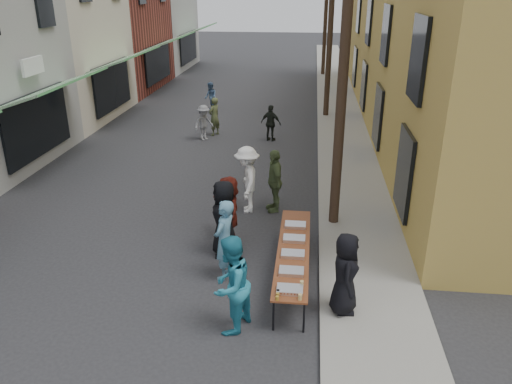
% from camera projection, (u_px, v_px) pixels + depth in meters
% --- Properties ---
extents(ground, '(120.00, 120.00, 0.00)m').
position_uv_depth(ground, '(149.00, 273.00, 11.50)').
color(ground, '#28282B').
rests_on(ground, ground).
extents(sidewalk, '(2.20, 60.00, 0.10)m').
position_uv_depth(sidewalk, '(340.00, 116.00, 24.70)').
color(sidewalk, gray).
rests_on(sidewalk, ground).
extents(storefront_row, '(8.00, 37.00, 9.00)m').
position_uv_depth(storefront_row, '(38.00, 27.00, 24.61)').
color(storefront_row, maroon).
rests_on(storefront_row, ground).
extents(building_ochre, '(10.00, 28.00, 10.00)m').
position_uv_depth(building_ochre, '(493.00, 12.00, 21.24)').
color(building_ochre, gold).
rests_on(building_ochre, ground).
extents(utility_pole_near, '(0.26, 0.26, 9.00)m').
position_uv_depth(utility_pole_near, '(344.00, 58.00, 12.06)').
color(utility_pole_near, '#2D2116').
rests_on(utility_pole_near, ground).
extents(utility_pole_mid, '(0.26, 0.26, 9.00)m').
position_uv_depth(utility_pole_mid, '(331.00, 22.00, 23.05)').
color(utility_pole_mid, '#2D2116').
rests_on(utility_pole_mid, ground).
extents(utility_pole_far, '(0.26, 0.26, 9.00)m').
position_uv_depth(utility_pole_far, '(326.00, 9.00, 34.03)').
color(utility_pole_far, '#2D2116').
rests_on(utility_pole_far, ground).
extents(serving_table, '(0.70, 4.00, 0.75)m').
position_uv_depth(serving_table, '(293.00, 250.00, 11.02)').
color(serving_table, brown).
rests_on(serving_table, ground).
extents(catering_tray_sausage, '(0.50, 0.33, 0.08)m').
position_uv_depth(catering_tray_sausage, '(290.00, 290.00, 9.48)').
color(catering_tray_sausage, maroon).
rests_on(catering_tray_sausage, serving_table).
extents(catering_tray_foil_b, '(0.50, 0.33, 0.08)m').
position_uv_depth(catering_tray_foil_b, '(291.00, 271.00, 10.08)').
color(catering_tray_foil_b, '#B2B2B7').
rests_on(catering_tray_foil_b, serving_table).
extents(catering_tray_buns, '(0.50, 0.33, 0.08)m').
position_uv_depth(catering_tray_buns, '(293.00, 254.00, 10.72)').
color(catering_tray_buns, tan).
rests_on(catering_tray_buns, serving_table).
extents(catering_tray_foil_d, '(0.50, 0.33, 0.08)m').
position_uv_depth(catering_tray_foil_d, '(294.00, 239.00, 11.36)').
color(catering_tray_foil_d, '#B2B2B7').
rests_on(catering_tray_foil_d, serving_table).
extents(catering_tray_buns_end, '(0.50, 0.33, 0.08)m').
position_uv_depth(catering_tray_buns_end, '(295.00, 225.00, 12.00)').
color(catering_tray_buns_end, tan).
rests_on(catering_tray_buns_end, serving_table).
extents(condiment_jar_a, '(0.07, 0.07, 0.08)m').
position_uv_depth(condiment_jar_a, '(277.00, 298.00, 9.23)').
color(condiment_jar_a, '#A57F26').
rests_on(condiment_jar_a, serving_table).
extents(condiment_jar_b, '(0.07, 0.07, 0.08)m').
position_uv_depth(condiment_jar_b, '(278.00, 295.00, 9.32)').
color(condiment_jar_b, '#A57F26').
rests_on(condiment_jar_b, serving_table).
extents(condiment_jar_c, '(0.07, 0.07, 0.08)m').
position_uv_depth(condiment_jar_c, '(278.00, 292.00, 9.41)').
color(condiment_jar_c, '#A57F26').
rests_on(condiment_jar_c, serving_table).
extents(cup_stack, '(0.08, 0.08, 0.12)m').
position_uv_depth(cup_stack, '(300.00, 297.00, 9.22)').
color(cup_stack, tan).
rests_on(cup_stack, serving_table).
extents(guest_front_a, '(0.77, 1.03, 1.92)m').
position_uv_depth(guest_front_a, '(224.00, 219.00, 11.93)').
color(guest_front_a, black).
rests_on(guest_front_a, ground).
extents(guest_front_b, '(0.64, 0.79, 1.88)m').
position_uv_depth(guest_front_b, '(225.00, 240.00, 10.99)').
color(guest_front_b, '#578DA9').
rests_on(guest_front_b, ground).
extents(guest_front_c, '(1.05, 1.17, 1.97)m').
position_uv_depth(guest_front_c, '(231.00, 285.00, 9.27)').
color(guest_front_c, teal).
rests_on(guest_front_c, ground).
extents(guest_front_d, '(0.90, 1.35, 1.95)m').
position_uv_depth(guest_front_d, '(247.00, 180.00, 14.25)').
color(guest_front_d, white).
rests_on(guest_front_d, ground).
extents(guest_front_e, '(0.75, 1.17, 1.85)m').
position_uv_depth(guest_front_e, '(274.00, 181.00, 14.31)').
color(guest_front_e, '#53653A').
rests_on(guest_front_e, ground).
extents(guest_queue_back, '(1.08, 1.74, 1.79)m').
position_uv_depth(guest_queue_back, '(229.00, 210.00, 12.57)').
color(guest_queue_back, maroon).
rests_on(guest_queue_back, ground).
extents(server, '(0.57, 0.85, 1.70)m').
position_uv_depth(server, '(345.00, 273.00, 9.71)').
color(server, black).
rests_on(server, sidewalk).
extents(passerby_left, '(1.04, 1.09, 1.49)m').
position_uv_depth(passerby_left, '(204.00, 123.00, 20.90)').
color(passerby_left, gray).
rests_on(passerby_left, ground).
extents(passerby_mid, '(0.96, 0.65, 1.52)m').
position_uv_depth(passerby_mid, '(271.00, 123.00, 20.78)').
color(passerby_mid, black).
rests_on(passerby_mid, ground).
extents(passerby_right, '(0.64, 0.72, 1.65)m').
position_uv_depth(passerby_right, '(214.00, 117.00, 21.52)').
color(passerby_right, '#4D5632').
rests_on(passerby_right, ground).
extents(passerby_far, '(0.84, 0.90, 1.48)m').
position_uv_depth(passerby_far, '(211.00, 97.00, 25.62)').
color(passerby_far, '#4F7099').
rests_on(passerby_far, ground).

